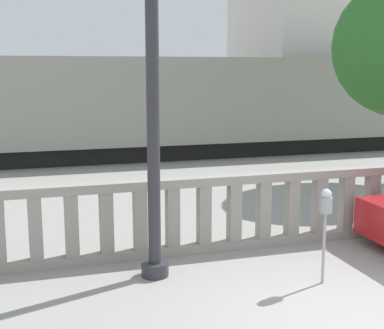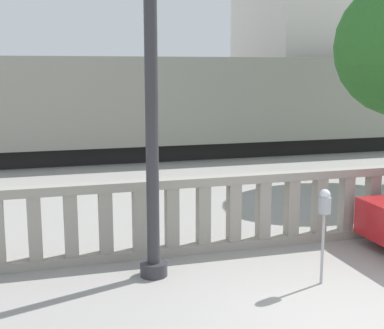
{
  "view_description": "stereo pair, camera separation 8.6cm",
  "coord_description": "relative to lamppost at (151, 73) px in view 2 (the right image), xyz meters",
  "views": [
    {
      "loc": [
        -3.62,
        -4.97,
        2.97
      ],
      "look_at": [
        -0.95,
        3.99,
        1.27
      ],
      "focal_mm": 50.0,
      "sensor_mm": 36.0,
      "label": 1
    },
    {
      "loc": [
        -3.54,
        -4.99,
        2.97
      ],
      "look_at": [
        -0.95,
        3.99,
        1.27
      ],
      "focal_mm": 50.0,
      "sensor_mm": 36.0,
      "label": 2
    }
  ],
  "objects": [
    {
      "name": "balustrade",
      "position": [
        2.04,
        0.79,
        -2.28
      ],
      "size": [
        16.64,
        0.24,
        1.25
      ],
      "color": "gray",
      "rests_on": "ground"
    },
    {
      "name": "lamppost",
      "position": [
        0.0,
        0.0,
        0.0
      ],
      "size": [
        0.4,
        0.4,
        6.0
      ],
      "color": "#2D2D33",
      "rests_on": "ground"
    },
    {
      "name": "ground_plane",
      "position": [
        2.04,
        -2.2,
        -2.9
      ],
      "size": [
        160.0,
        160.0,
        0.0
      ],
      "primitive_type": "plane",
      "color": "gray"
    },
    {
      "name": "train_near",
      "position": [
        5.19,
        10.49,
        -1.17
      ],
      "size": [
        29.64,
        3.13,
        3.9
      ],
      "color": "black",
      "rests_on": "ground"
    },
    {
      "name": "parking_meter",
      "position": [
        2.18,
        -0.93,
        -1.82
      ],
      "size": [
        0.17,
        0.17,
        1.35
      ],
      "color": "#99999E",
      "rests_on": "ground"
    },
    {
      "name": "building_block",
      "position": [
        12.3,
        16.09,
        2.08
      ],
      "size": [
        8.2,
        6.48,
        9.97
      ],
      "color": "beige",
      "rests_on": "ground"
    }
  ]
}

